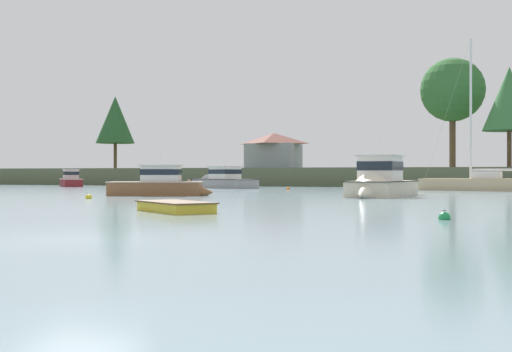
{
  "coord_description": "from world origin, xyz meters",
  "views": [
    {
      "loc": [
        8.24,
        -12.13,
        1.41
      ],
      "look_at": [
        -6.38,
        30.59,
        1.27
      ],
      "focal_mm": 45.67,
      "sensor_mm": 36.0,
      "label": 1
    }
  ],
  "objects": [
    {
      "name": "far_shore_bank",
      "position": [
        0.0,
        86.06,
        1.07
      ],
      "size": [
        172.39,
        54.51,
        2.14
      ],
      "primitive_type": "cube",
      "color": "#4C563D",
      "rests_on": "ground"
    },
    {
      "name": "mooring_buoy_yellow",
      "position": [
        -12.93,
        20.04,
        0.07
      ],
      "size": [
        0.38,
        0.38,
        0.44
      ],
      "color": "yellow",
      "rests_on": "ground"
    },
    {
      "name": "sailboat_sand",
      "position": [
        8.41,
        45.86,
        0.29
      ],
      "size": [
        10.3,
        5.23,
        13.63
      ],
      "color": "tan",
      "rests_on": "ground"
    },
    {
      "name": "cottage_eastern",
      "position": [
        -24.63,
        93.21,
        5.35
      ],
      "size": [
        8.78,
        8.02,
        6.22
      ],
      "color": "gray",
      "rests_on": "far_shore_bank"
    },
    {
      "name": "dinghy_yellow",
      "position": [
        -2.48,
        9.85,
        0.14
      ],
      "size": [
        3.98,
        3.7,
        0.54
      ],
      "color": "gold",
      "rests_on": "ground"
    },
    {
      "name": "cruiser_cream",
      "position": [
        2.37,
        28.72,
        0.59
      ],
      "size": [
        3.82,
        9.26,
        4.71
      ],
      "color": "beige",
      "rests_on": "ground"
    },
    {
      "name": "cruiser_grey",
      "position": [
        -16.52,
        48.77,
        0.49
      ],
      "size": [
        8.65,
        6.44,
        4.24
      ],
      "color": "gray",
      "rests_on": "ground"
    },
    {
      "name": "mooring_buoy_green",
      "position": [
        7.24,
        8.8,
        0.07
      ],
      "size": [
        0.37,
        0.37,
        0.42
      ],
      "color": "#1E8C47",
      "rests_on": "ground"
    },
    {
      "name": "cruiser_maroon",
      "position": [
        -35.82,
        51.15,
        0.44
      ],
      "size": [
        5.97,
        6.5,
        3.69
      ],
      "color": "maroon",
      "rests_on": "ground"
    },
    {
      "name": "shore_tree_inland_a",
      "position": [
        5.31,
        68.95,
        11.41
      ],
      "size": [
        7.58,
        7.58,
        13.11
      ],
      "color": "brown",
      "rests_on": "far_shore_bank"
    },
    {
      "name": "mooring_buoy_orange",
      "position": [
        -8.12,
        44.63,
        0.06
      ],
      "size": [
        0.32,
        0.32,
        0.37
      ],
      "color": "orange",
      "rests_on": "ground"
    },
    {
      "name": "shore_tree_inland_c",
      "position": [
        11.39,
        62.85,
        9.49
      ],
      "size": [
        5.61,
        5.61,
        10.81
      ],
      "color": "brown",
      "rests_on": "far_shore_bank"
    },
    {
      "name": "cruiser_wood",
      "position": [
        -11.21,
        26.2,
        0.48
      ],
      "size": [
        7.12,
        3.88,
        3.48
      ],
      "color": "brown",
      "rests_on": "ground"
    },
    {
      "name": "shore_tree_left",
      "position": [
        -43.37,
        73.35,
        9.54
      ],
      "size": [
        5.77,
        5.77,
        10.95
      ],
      "color": "brown",
      "rests_on": "far_shore_bank"
    },
    {
      "name": "ground_plane",
      "position": [
        0.0,
        0.0,
        0.0
      ],
      "size": [
        400.0,
        400.0,
        0.0
      ],
      "primitive_type": "plane",
      "color": "gray"
    }
  ]
}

